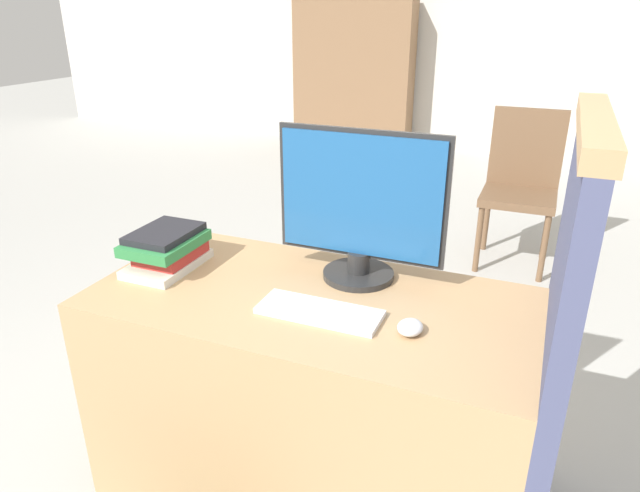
% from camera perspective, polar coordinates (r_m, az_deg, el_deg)
% --- Properties ---
extents(wall_back, '(12.00, 0.06, 2.80)m').
position_cam_1_polar(wall_back, '(6.60, 18.46, 20.64)').
color(wall_back, beige).
rests_on(wall_back, ground_plane).
extents(desk, '(1.31, 0.65, 0.75)m').
position_cam_1_polar(desk, '(1.90, -0.90, -15.13)').
color(desk, tan).
rests_on(desk, ground_plane).
extents(carrel_divider, '(0.07, 0.71, 1.33)m').
position_cam_1_polar(carrel_divider, '(1.65, 22.06, -10.91)').
color(carrel_divider, '#474C70').
rests_on(carrel_divider, ground_plane).
extents(monitor, '(0.53, 0.22, 0.47)m').
position_cam_1_polar(monitor, '(1.72, 4.07, 3.87)').
color(monitor, '#282828').
rests_on(monitor, desk).
extents(keyboard, '(0.35, 0.13, 0.02)m').
position_cam_1_polar(keyboard, '(1.60, -0.06, -6.60)').
color(keyboard, white).
rests_on(keyboard, desk).
extents(mouse, '(0.07, 0.08, 0.03)m').
position_cam_1_polar(mouse, '(1.53, 9.00, -8.03)').
color(mouse, silver).
rests_on(mouse, desk).
extents(book_stack, '(0.19, 0.28, 0.13)m').
position_cam_1_polar(book_stack, '(1.92, -15.05, -0.30)').
color(book_stack, silver).
rests_on(book_stack, desk).
extents(far_chair, '(0.44, 0.44, 0.96)m').
position_cam_1_polar(far_chair, '(3.79, 19.50, 6.22)').
color(far_chair, brown).
rests_on(far_chair, ground_plane).
extents(bookshelf_far, '(1.35, 0.32, 1.61)m').
position_cam_1_polar(bookshelf_far, '(6.75, 3.32, 16.65)').
color(bookshelf_far, '#846042').
rests_on(bookshelf_far, ground_plane).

